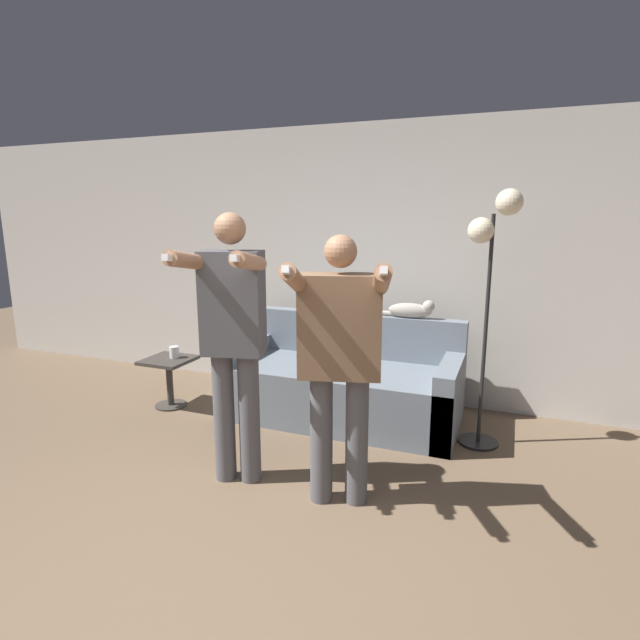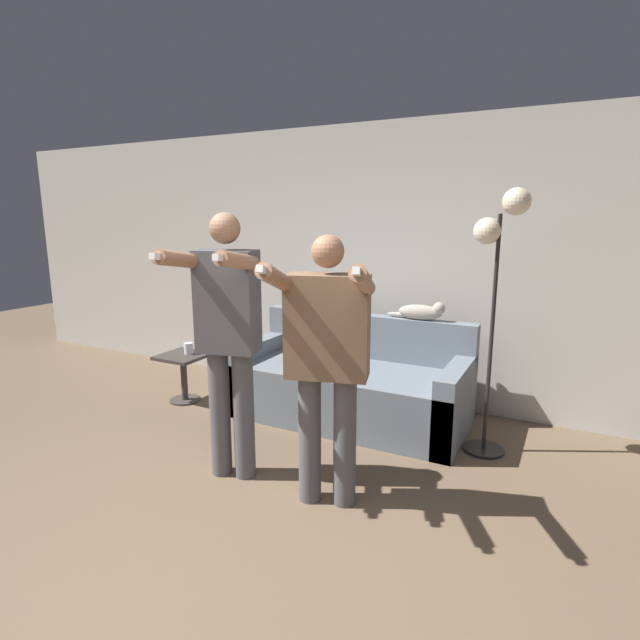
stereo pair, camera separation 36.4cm
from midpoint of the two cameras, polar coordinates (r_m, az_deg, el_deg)
The scene contains 9 objects.
ground_plane at distance 2.65m, azimuth -20.05°, elevation -30.42°, with size 16.00×16.00×0.00m, color brown.
wall_back at distance 4.79m, azimuth 4.36°, elevation 6.29°, with size 10.00×0.05×2.60m.
couch at distance 4.43m, azimuth 0.26°, elevation -7.51°, with size 2.01×0.90×0.87m.
person_left at distance 3.26m, azimuth -13.12°, elevation -1.57°, with size 0.57×0.74×1.78m.
person_right at distance 2.93m, azimuth -1.30°, elevation -3.75°, with size 0.67×0.76×1.65m.
cat at distance 4.43m, azimuth 8.17°, elevation 1.13°, with size 0.52×0.12×0.17m.
floor_lamp at distance 3.81m, azimuth 16.51°, elevation 7.22°, with size 0.37×0.31×1.95m.
side_table at distance 4.92m, azimuth -18.93°, elevation -5.71°, with size 0.42×0.42×0.46m.
cup at distance 4.88m, azimuth -18.40°, elevation -3.53°, with size 0.09×0.09×0.11m.
Camera 1 is at (1.23, -1.49, 1.75)m, focal length 28.00 mm.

